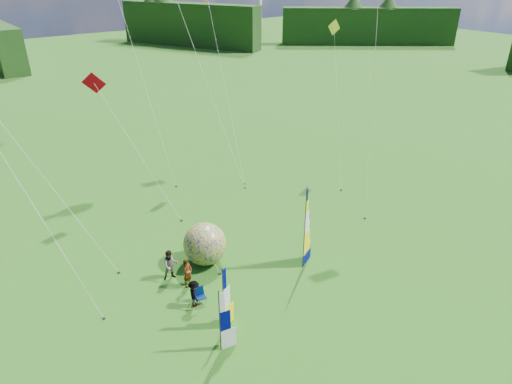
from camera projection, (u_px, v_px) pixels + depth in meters
ground at (315, 302)px, 24.99m from camera, size 220.00×220.00×0.00m
treeline_ring at (319, 241)px, 23.17m from camera, size 210.00×210.00×8.00m
feather_banner_main at (305, 230)px, 26.68m from camera, size 1.33×0.68×5.27m
side_banner_left at (223, 300)px, 22.41m from camera, size 0.99×0.42×3.65m
side_banner_far at (220, 323)px, 21.17m from camera, size 1.02×0.30×3.46m
bol_inflatable at (205, 244)px, 27.76m from camera, size 3.27×3.27×2.65m
spectator_a at (188, 273)px, 25.86m from camera, size 0.78×0.69×1.80m
spectator_b at (170, 265)px, 26.49m from camera, size 1.01×0.68×1.89m
spectator_c at (194, 294)px, 24.42m from camera, size 0.59×1.09×1.60m
spectator_d at (199, 250)px, 28.00m from camera, size 0.92×1.05×1.70m
camp_chair at (201, 296)px, 24.77m from camera, size 0.63×0.63×0.92m
kite_whale at (196, 44)px, 37.29m from camera, size 8.01×16.56×21.31m
kite_rainbow_delta at (42, 159)px, 25.25m from camera, size 10.04×11.91×13.82m
kite_parafoil at (375, 64)px, 31.40m from camera, size 10.62×10.84×20.74m
small_kite_red at (137, 143)px, 32.27m from camera, size 6.79×10.51×10.34m
small_kite_orange at (225, 81)px, 37.41m from camera, size 5.27×10.00×15.77m
small_kite_yellow at (338, 100)px, 37.73m from camera, size 7.00×8.84×12.82m
small_kite_pink at (2, 148)px, 21.25m from camera, size 9.21×11.58×17.89m
small_kite_green at (131, 36)px, 35.73m from camera, size 6.43×12.59×22.89m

